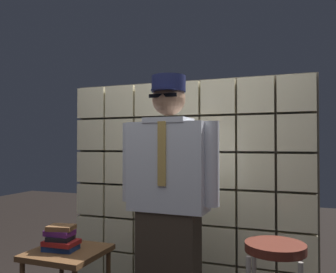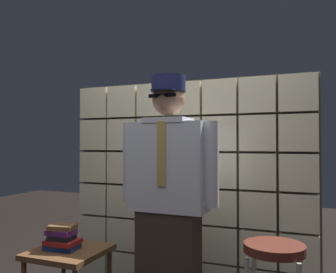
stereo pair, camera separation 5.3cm
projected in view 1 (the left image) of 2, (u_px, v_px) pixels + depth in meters
name	position (u px, v px, depth m)	size (l,w,h in m)	color
glass_block_wall	(184.00, 187.00, 3.05)	(2.20, 0.10, 1.88)	beige
standing_person	(169.00, 200.00, 2.35)	(0.70, 0.30, 1.77)	#382D23
side_table	(68.00, 259.00, 2.58)	(0.52, 0.52, 0.51)	brown
book_stack	(61.00, 239.00, 2.58)	(0.26, 0.19, 0.18)	navy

